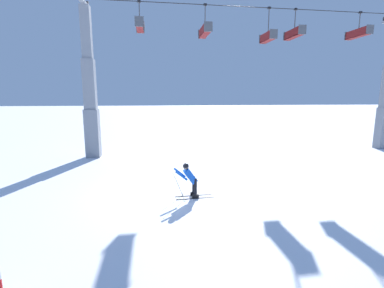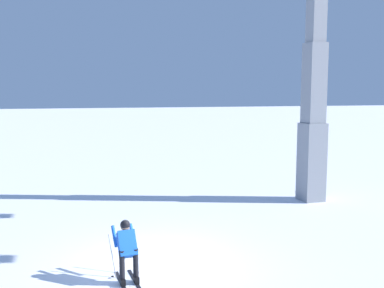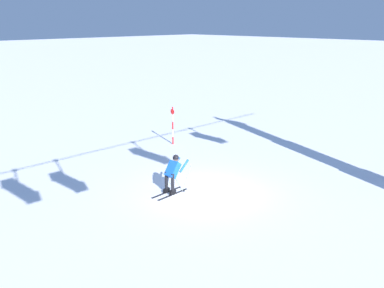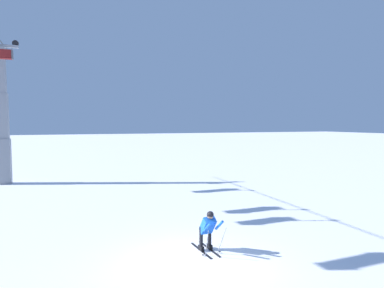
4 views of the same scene
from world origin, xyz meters
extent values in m
plane|color=white|center=(0.00, 0.00, 0.00)|extent=(260.00, 260.00, 0.00)
cube|color=black|center=(1.03, -1.02, 0.01)|extent=(1.60, 0.19, 0.01)
cube|color=black|center=(1.03, -1.02, 0.09)|extent=(0.29, 0.13, 0.16)
cylinder|color=black|center=(1.03, -1.02, 0.51)|extent=(0.13, 0.13, 0.68)
cube|color=black|center=(1.01, -0.69, 0.01)|extent=(1.60, 0.19, 0.01)
cube|color=black|center=(1.01, -0.69, 0.09)|extent=(0.29, 0.13, 0.16)
cylinder|color=black|center=(1.01, -0.69, 0.51)|extent=(0.13, 0.13, 0.68)
cube|color=blue|center=(0.84, -0.87, 0.94)|extent=(0.60, 0.45, 0.66)
sphere|color=#997051|center=(0.66, -0.88, 1.33)|extent=(0.23, 0.23, 0.23)
sphere|color=black|center=(0.66, -0.88, 1.37)|extent=(0.25, 0.25, 0.25)
cylinder|color=blue|center=(0.45, -1.12, 1.03)|extent=(0.51, 0.11, 0.45)
cylinder|color=gray|center=(0.40, -1.17, 0.44)|extent=(0.48, 0.17, 1.17)
cylinder|color=black|center=(0.58, -1.20, 0.05)|extent=(0.07, 0.07, 0.01)
cylinder|color=blue|center=(0.42, -0.66, 1.03)|extent=(0.51, 0.11, 0.45)
cylinder|color=gray|center=(0.37, -0.62, 0.44)|extent=(0.50, 0.11, 1.17)
cylinder|color=black|center=(0.54, -0.56, 0.05)|extent=(0.07, 0.07, 0.01)
cylinder|color=red|center=(-3.90, -5.98, 0.20)|extent=(0.07, 0.07, 0.41)
cylinder|color=white|center=(-3.90, -5.98, 0.61)|extent=(0.07, 0.07, 0.41)
cylinder|color=red|center=(-3.90, -5.98, 1.02)|extent=(0.07, 0.07, 0.41)
cylinder|color=white|center=(-3.90, -5.98, 1.43)|extent=(0.07, 0.07, 0.41)
cylinder|color=red|center=(-3.90, -5.98, 1.84)|extent=(0.07, 0.07, 0.41)
cylinder|color=red|center=(-3.89, -5.98, 1.79)|extent=(0.01, 0.28, 0.28)
camera|label=1|loc=(-0.65, -11.59, 4.16)|focal=25.28mm
camera|label=2|loc=(10.90, -2.34, 4.58)|focal=39.98mm
camera|label=3|loc=(11.88, 11.15, 6.53)|focal=41.87mm
camera|label=4|loc=(-9.22, 3.65, 4.48)|focal=30.22mm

